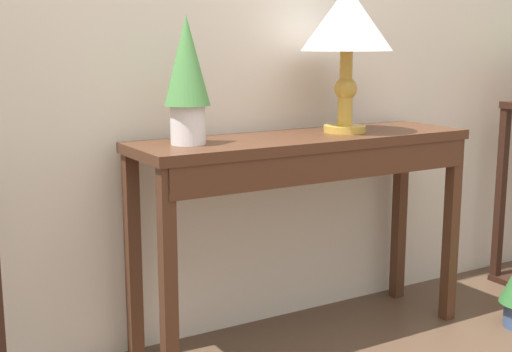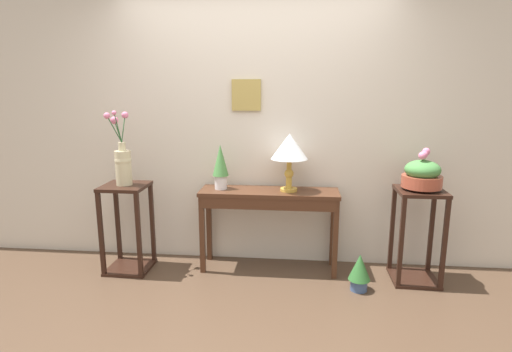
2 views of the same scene
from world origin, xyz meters
The scene contains 10 objects.
ground_plane centered at (0.00, 0.00, 0.00)m, with size 12.00×12.00×0.01m, color #4C3828.
back_wall_with_art centered at (0.00, 1.39, 1.40)m, with size 9.00×0.13×2.80m.
console_table centered at (0.15, 1.10, 0.64)m, with size 1.25×0.36×0.76m.
table_lamp centered at (0.32, 1.12, 1.14)m, with size 0.33×0.33×0.51m.
potted_plant_on_console centered at (-0.30, 1.13, 0.98)m, with size 0.15×0.15×0.41m.
pedestal_stand_left centered at (-1.14, 0.97, 0.41)m, with size 0.39×0.39×0.81m.
flower_vase_tall_left centered at (-1.15, 0.97, 1.03)m, with size 0.18×0.24×0.66m.
pedestal_stand_right centered at (1.44, 1.01, 0.41)m, with size 0.39×0.39×0.82m.
planter_bowl_wide_right centered at (1.44, 1.01, 0.95)m, with size 0.33×0.33×0.35m.
potted_plant_floor centered at (0.93, 0.77, 0.18)m, with size 0.18×0.18×0.32m.
Camera 2 is at (0.40, -2.49, 1.67)m, focal length 28.99 mm.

